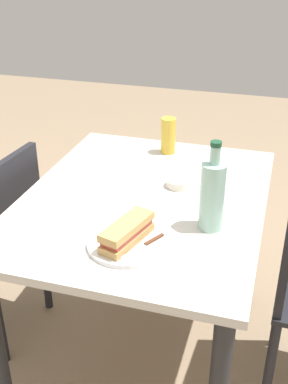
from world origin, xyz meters
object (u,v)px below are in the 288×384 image
at_px(plate_near, 127,243).
at_px(dining_table, 144,224).
at_px(olive_bowl, 178,183).
at_px(water_bottle, 212,195).
at_px(beer_glass, 168,136).
at_px(knife_near, 145,245).
at_px(baguette_sandwich_near, 127,232).

bearing_deg(plate_near, dining_table, -172.70).
bearing_deg(plate_near, olive_bowl, 172.03).
bearing_deg(water_bottle, beer_glass, -153.25).
bearing_deg(knife_near, dining_table, -162.75).
xyz_separation_m(plate_near, water_bottle, (-0.18, 0.23, 0.11)).
height_order(plate_near, baguette_sandwich_near, baguette_sandwich_near).
bearing_deg(water_bottle, plate_near, -51.89).
xyz_separation_m(dining_table, plate_near, (0.32, 0.04, 0.12)).
relative_size(plate_near, olive_bowl, 2.63).
height_order(knife_near, beer_glass, beer_glass).
relative_size(dining_table, baguette_sandwich_near, 5.02).
bearing_deg(plate_near, water_bottle, 128.11).
relative_size(dining_table, water_bottle, 3.64).
bearing_deg(beer_glass, olive_bowl, 21.02).
xyz_separation_m(dining_table, olive_bowl, (-0.12, 0.10, 0.13)).
distance_m(plate_near, knife_near, 0.06).
distance_m(beer_glass, olive_bowl, 0.34).
xyz_separation_m(dining_table, baguette_sandwich_near, (0.32, 0.04, 0.17)).
bearing_deg(knife_near, olive_bowl, 179.83).
bearing_deg(olive_bowl, baguette_sandwich_near, -7.97).
bearing_deg(dining_table, water_bottle, 62.52).
distance_m(baguette_sandwich_near, beer_glass, 0.75).
xyz_separation_m(dining_table, water_bottle, (0.14, 0.27, 0.24)).
bearing_deg(dining_table, plate_near, 7.30).
relative_size(dining_table, knife_near, 6.75).
xyz_separation_m(plate_near, knife_near, (0.01, 0.06, 0.01)).
bearing_deg(baguette_sandwich_near, knife_near, 84.71).
bearing_deg(water_bottle, baguette_sandwich_near, -51.89).
relative_size(plate_near, baguette_sandwich_near, 1.14).
relative_size(baguette_sandwich_near, olive_bowl, 2.30).
bearing_deg(plate_near, baguette_sandwich_near, 0.00).
bearing_deg(olive_bowl, dining_table, -40.84).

